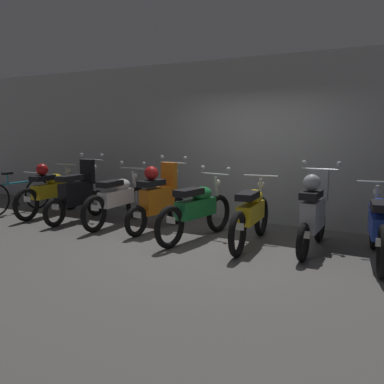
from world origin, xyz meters
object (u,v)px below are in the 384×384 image
at_px(motorbike_slot_7, 379,226).
at_px(bicycle, 17,196).
at_px(motorbike_slot_6, 313,212).
at_px(motorbike_slot_1, 78,194).
at_px(motorbike_slot_3, 158,198).
at_px(motorbike_slot_5, 251,214).
at_px(motorbike_slot_0, 50,190).
at_px(motorbike_slot_2, 117,198).
at_px(motorbike_slot_4, 197,209).

bearing_deg(motorbike_slot_7, bicycle, -179.64).
bearing_deg(motorbike_slot_6, motorbike_slot_1, -178.19).
height_order(motorbike_slot_3, motorbike_slot_5, motorbike_slot_3).
bearing_deg(motorbike_slot_7, motorbike_slot_5, -178.71).
distance_m(motorbike_slot_3, bicycle, 3.52).
relative_size(motorbike_slot_0, motorbike_slot_2, 1.00).
bearing_deg(motorbike_slot_2, bicycle, -177.31).
xyz_separation_m(motorbike_slot_4, motorbike_slot_5, (0.89, 0.10, -0.00)).
bearing_deg(motorbike_slot_2, motorbike_slot_7, -1.00).
xyz_separation_m(motorbike_slot_2, bicycle, (-2.61, -0.12, -0.13)).
bearing_deg(motorbike_slot_2, motorbike_slot_3, 1.15).
distance_m(motorbike_slot_1, bicycle, 1.72).
xyz_separation_m(motorbike_slot_0, motorbike_slot_3, (2.69, -0.01, 0.04)).
bearing_deg(motorbike_slot_0, motorbike_slot_1, -8.27).
xyz_separation_m(motorbike_slot_0, motorbike_slot_2, (1.79, -0.03, -0.03)).
height_order(motorbike_slot_2, motorbike_slot_4, same).
height_order(motorbike_slot_0, motorbike_slot_7, motorbike_slot_0).
bearing_deg(motorbike_slot_3, bicycle, -177.70).
xyz_separation_m(motorbike_slot_0, motorbike_slot_6, (5.37, 0.01, 0.04)).
bearing_deg(motorbike_slot_2, motorbike_slot_5, -2.52).
bearing_deg(motorbike_slot_0, motorbike_slot_6, 0.12).
bearing_deg(bicycle, motorbike_slot_4, -1.23).
height_order(motorbike_slot_1, motorbike_slot_3, same).
xyz_separation_m(motorbike_slot_1, bicycle, (-1.72, -0.02, -0.17)).
xyz_separation_m(motorbike_slot_2, motorbike_slot_4, (1.80, -0.22, 0.00)).
xyz_separation_m(motorbike_slot_1, motorbike_slot_2, (0.90, 0.10, -0.04)).
height_order(motorbike_slot_2, motorbike_slot_6, motorbike_slot_6).
relative_size(motorbike_slot_5, bicycle, 1.13).
xyz_separation_m(motorbike_slot_7, bicycle, (-7.09, -0.04, -0.13)).
relative_size(motorbike_slot_3, motorbike_slot_6, 1.00).
distance_m(motorbike_slot_4, motorbike_slot_6, 1.81).
distance_m(motorbike_slot_2, motorbike_slot_4, 1.81).
bearing_deg(motorbike_slot_5, bicycle, -179.95).
height_order(motorbike_slot_2, bicycle, motorbike_slot_2).
relative_size(motorbike_slot_2, motorbike_slot_5, 1.00).
bearing_deg(motorbike_slot_7, motorbike_slot_4, -177.02).
bearing_deg(motorbike_slot_0, motorbike_slot_2, -0.94).
xyz_separation_m(motorbike_slot_0, motorbike_slot_4, (3.59, -0.25, -0.03)).
relative_size(motorbike_slot_2, motorbike_slot_7, 1.01).
bearing_deg(motorbike_slot_3, motorbike_slot_5, -4.36).
xyz_separation_m(motorbike_slot_4, motorbike_slot_7, (2.68, 0.14, -0.00)).
xyz_separation_m(motorbike_slot_5, motorbike_slot_7, (1.79, 0.04, 0.00)).
relative_size(motorbike_slot_0, motorbike_slot_7, 1.01).
bearing_deg(bicycle, motorbike_slot_6, 1.51).
xyz_separation_m(motorbike_slot_1, motorbike_slot_6, (4.48, 0.14, 0.04)).
xyz_separation_m(motorbike_slot_2, motorbike_slot_5, (2.69, -0.12, -0.00)).
bearing_deg(motorbike_slot_6, motorbike_slot_2, -179.35).
relative_size(motorbike_slot_2, motorbike_slot_4, 1.00).
height_order(motorbike_slot_3, motorbike_slot_7, motorbike_slot_3).
bearing_deg(motorbike_slot_1, motorbike_slot_5, -0.28).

